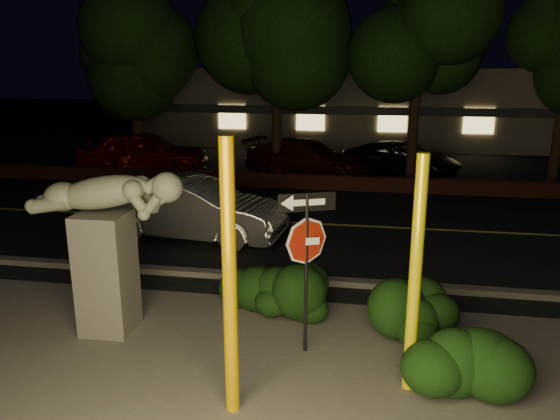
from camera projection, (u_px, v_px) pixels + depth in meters
The scene contains 22 objects.
ground at pixel (336, 199), 17.64m from camera, with size 90.00×90.00×0.00m, color black.
patio at pixel (276, 396), 7.17m from camera, with size 14.00×6.00×0.02m, color #4C4944.
road at pixel (328, 225), 14.78m from camera, with size 80.00×8.00×0.01m, color black.
lane_marking at pixel (328, 224), 14.78m from camera, with size 80.00×0.12×0.01m, color #BBBA4A.
curb at pixel (310, 280), 10.87m from camera, with size 80.00×0.25×0.12m, color #4C4944.
brick_wall at pixel (339, 183), 18.81m from camera, with size 40.00×0.35×0.50m, color #4E2119.
parking_lot at pixel (347, 161), 24.30m from camera, with size 40.00×12.00×0.01m, color black.
building at pixel (355, 103), 31.38m from camera, with size 22.00×10.20×4.00m.
tree_far_a at pixel (131, 33), 20.40m from camera, with size 4.60×4.60×7.43m.
tree_far_b at pixel (277, 11), 19.51m from camera, with size 5.20×5.20×8.41m.
tree_far_c at pixel (420, 20), 18.42m from camera, with size 4.80×4.80×7.84m.
yellow_pole_left at pixel (230, 282), 6.45m from camera, with size 0.17×0.17×3.47m, color #DBA100.
yellow_pole_right at pixel (415, 277), 6.95m from camera, with size 0.16×0.16×3.20m, color #FFEB09.
signpost at pixel (306, 242), 7.83m from camera, with size 0.79×0.33×2.48m.
sculpture at pixel (106, 235), 8.53m from camera, with size 2.49×0.79×2.67m.
hedge_center at pixel (275, 285), 9.44m from camera, with size 2.01×0.94×1.05m, color black.
hedge_right at pixel (416, 307), 8.42m from camera, with size 1.85×0.99×1.21m, color black.
hedge_far_right at pixel (471, 354), 7.15m from camera, with size 1.59×0.99×1.10m, color black.
silver_sedan at pixel (193, 209), 13.51m from camera, with size 1.59×4.55×1.50m, color #A09FA4.
parked_car_red at pixel (143, 152), 21.44m from camera, with size 2.02×5.03×1.71m, color maroon.
parked_car_darkred at pixel (307, 158), 21.07m from camera, with size 1.97×4.85×1.41m, color #43140A.
parked_car_dark at pixel (402, 158), 21.39m from camera, with size 2.10×4.55×1.26m, color black.
Camera 1 is at (1.10, -7.18, 4.24)m, focal length 35.00 mm.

